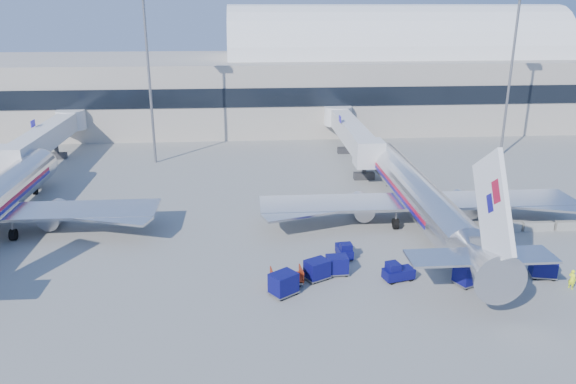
{
  "coord_description": "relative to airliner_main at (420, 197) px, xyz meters",
  "views": [
    {
      "loc": [
        -7.13,
        -47.21,
        21.44
      ],
      "look_at": [
        -3.13,
        6.0,
        3.3
      ],
      "focal_mm": 35.0,
      "sensor_mm": 36.0,
      "label": 1
    }
  ],
  "objects": [
    {
      "name": "cart_solo_far",
      "position": [
        6.77,
        -12.04,
        -1.98
      ],
      "size": [
        2.3,
        1.94,
        1.77
      ],
      "rotation": [
        0.0,
        0.0,
        -0.23
      ],
      "color": "#0A0A4E",
      "rests_on": "ground"
    },
    {
      "name": "cart_train_b",
      "position": [
        -11.72,
        -11.03,
        -2.03
      ],
      "size": [
        2.36,
        2.18,
        1.67
      ],
      "rotation": [
        0.0,
        0.0,
        0.5
      ],
      "color": "#0A0A4E",
      "rests_on": "ground"
    },
    {
      "name": "airliner_main",
      "position": [
        0.0,
        0.0,
        0.0
      ],
      "size": [
        32.0,
        37.26,
        12.07
      ],
      "color": "silver",
      "rests_on": "ground"
    },
    {
      "name": "ground",
      "position": [
        -10.0,
        -4.51,
        -2.93
      ],
      "size": [
        260.0,
        260.0,
        0.0
      ],
      "primitive_type": "plane",
      "color": "gray",
      "rests_on": "ground"
    },
    {
      "name": "barrier_far",
      "position": [
        14.6,
        -2.51,
        -2.48
      ],
      "size": [
        3.0,
        0.55,
        0.9
      ],
      "primitive_type": "cube",
      "color": "#9E9E96",
      "rests_on": "ground"
    },
    {
      "name": "cart_train_a",
      "position": [
        -9.95,
        -10.27,
        -2.07
      ],
      "size": [
        1.9,
        1.49,
        1.61
      ],
      "rotation": [
        0.0,
        0.0,
        0.06
      ],
      "color": "#0A0A4E",
      "rests_on": "ground"
    },
    {
      "name": "terminal",
      "position": [
        -23.6,
        51.46,
        4.6
      ],
      "size": [
        170.0,
        28.15,
        21.0
      ],
      "color": "#B2AA9E",
      "rests_on": "ground"
    },
    {
      "name": "cart_train_c",
      "position": [
        -14.6,
        -13.38,
        -1.96
      ],
      "size": [
        2.57,
        2.46,
        1.8
      ],
      "rotation": [
        0.0,
        0.0,
        0.63
      ],
      "color": "#0A0A4E",
      "rests_on": "ground"
    },
    {
      "name": "jetbridge_mid",
      "position": [
        -44.4,
        26.3,
        1.0
      ],
      "size": [
        4.4,
        27.5,
        6.25
      ],
      "color": "silver",
      "rests_on": "ground"
    },
    {
      "name": "cart_open_red",
      "position": [
        -14.2,
        -11.77,
        -2.45
      ],
      "size": [
        2.66,
        2.01,
        0.67
      ],
      "rotation": [
        0.0,
        0.0,
        0.11
      ],
      "color": "slate",
      "rests_on": "ground"
    },
    {
      "name": "barrier_near",
      "position": [
        8.0,
        -2.51,
        -2.48
      ],
      "size": [
        3.0,
        0.55,
        0.9
      ],
      "primitive_type": "cube",
      "color": "#9E9E96",
      "rests_on": "ground"
    },
    {
      "name": "jetbridge_near",
      "position": [
        -2.4,
        26.3,
        1.0
      ],
      "size": [
        4.4,
        27.5,
        6.25
      ],
      "color": "silver",
      "rests_on": "ground"
    },
    {
      "name": "barrier_mid",
      "position": [
        11.3,
        -2.51,
        -2.48
      ],
      "size": [
        3.0,
        0.55,
        0.9
      ],
      "primitive_type": "cube",
      "color": "#9E9E96",
      "rests_on": "ground"
    },
    {
      "name": "tug_left",
      "position": [
        -8.79,
        -7.1,
        -2.24
      ],
      "size": [
        1.34,
        2.39,
        1.5
      ],
      "rotation": [
        0.0,
        0.0,
        1.65
      ],
      "color": "#0A0A4E",
      "rests_on": "ground"
    },
    {
      "name": "tug_lead",
      "position": [
        -5.25,
        -11.67,
        -2.19
      ],
      "size": [
        2.69,
        1.8,
        1.61
      ],
      "rotation": [
        0.0,
        0.0,
        0.25
      ],
      "color": "#0A0A4E",
      "rests_on": "ground"
    },
    {
      "name": "mast_west",
      "position": [
        -30.0,
        25.49,
        11.87
      ],
      "size": [
        2.0,
        1.2,
        22.6
      ],
      "color": "slate",
      "rests_on": "ground"
    },
    {
      "name": "mast_east",
      "position": [
        20.0,
        25.49,
        11.87
      ],
      "size": [
        2.0,
        1.2,
        22.6
      ],
      "color": "slate",
      "rests_on": "ground"
    },
    {
      "name": "ramp_worker",
      "position": [
        8.06,
        -14.07,
        -2.12
      ],
      "size": [
        0.6,
        0.7,
        1.62
      ],
      "primitive_type": "imported",
      "rotation": [
        0.0,
        0.0,
        2.01
      ],
      "color": "#DCFF1A",
      "rests_on": "ground"
    },
    {
      "name": "tug_right",
      "position": [
        1.34,
        -6.69,
        -2.33
      ],
      "size": [
        2.2,
        1.49,
        1.31
      ],
      "rotation": [
        0.0,
        0.0,
        -0.26
      ],
      "color": "#0A0A4E",
      "rests_on": "ground"
    },
    {
      "name": "cart_solo_near",
      "position": [
        0.17,
        -12.8,
        -1.95
      ],
      "size": [
        2.56,
        2.32,
        1.84
      ],
      "rotation": [
        0.0,
        0.0,
        0.43
      ],
      "color": "#0A0A4E",
      "rests_on": "ground"
    }
  ]
}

